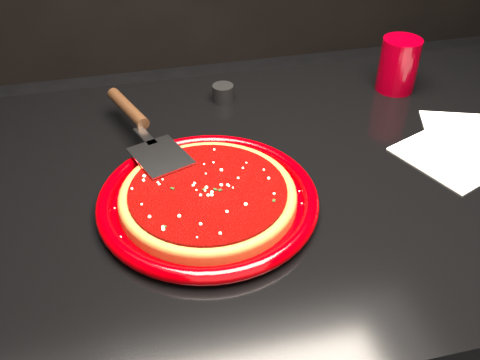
# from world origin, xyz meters

# --- Properties ---
(table) EXTENTS (1.20, 0.80, 0.75)m
(table) POSITION_xyz_m (0.00, 0.00, 0.38)
(table) COLOR black
(table) RESTS_ON floor
(plate) EXTENTS (0.46, 0.46, 0.03)m
(plate) POSITION_xyz_m (-0.16, -0.06, 0.76)
(plate) COLOR #7B0002
(plate) RESTS_ON table
(pizza_crust) EXTENTS (0.36, 0.36, 0.01)m
(pizza_crust) POSITION_xyz_m (-0.16, -0.06, 0.77)
(pizza_crust) COLOR brown
(pizza_crust) RESTS_ON plate
(pizza_crust_rim) EXTENTS (0.36, 0.36, 0.02)m
(pizza_crust_rim) POSITION_xyz_m (-0.16, -0.06, 0.77)
(pizza_crust_rim) COLOR brown
(pizza_crust_rim) RESTS_ON plate
(pizza_sauce) EXTENTS (0.32, 0.32, 0.01)m
(pizza_sauce) POSITION_xyz_m (-0.16, -0.06, 0.78)
(pizza_sauce) COLOR #5F0201
(pizza_sauce) RESTS_ON plate
(parmesan_dusting) EXTENTS (0.25, 0.25, 0.01)m
(parmesan_dusting) POSITION_xyz_m (-0.16, -0.06, 0.79)
(parmesan_dusting) COLOR #F1E5BF
(parmesan_dusting) RESTS_ON plate
(basil_flecks) EXTENTS (0.22, 0.22, 0.00)m
(basil_flecks) POSITION_xyz_m (-0.16, -0.06, 0.79)
(basil_flecks) COLOR black
(basil_flecks) RESTS_ON plate
(pizza_server) EXTENTS (0.21, 0.36, 0.03)m
(pizza_server) POSITION_xyz_m (-0.24, 0.13, 0.80)
(pizza_server) COLOR silver
(pizza_server) RESTS_ON plate
(cup) EXTENTS (0.10, 0.10, 0.12)m
(cup) POSITION_xyz_m (0.32, 0.24, 0.81)
(cup) COLOR #7A000B
(cup) RESTS_ON table
(napkin_a) EXTENTS (0.22, 0.22, 0.00)m
(napkin_a) POSITION_xyz_m (0.31, -0.02, 0.75)
(napkin_a) COLOR white
(napkin_a) RESTS_ON table
(napkin_b) EXTENTS (0.20, 0.21, 0.00)m
(napkin_b) POSITION_xyz_m (0.37, 0.03, 0.75)
(napkin_b) COLOR white
(napkin_b) RESTS_ON table
(ramekin) EXTENTS (0.05, 0.05, 0.03)m
(ramekin) POSITION_xyz_m (-0.06, 0.28, 0.77)
(ramekin) COLOR black
(ramekin) RESTS_ON table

